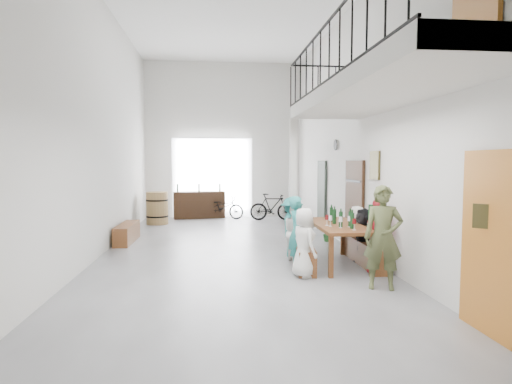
{
  "coord_description": "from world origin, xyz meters",
  "views": [
    {
      "loc": [
        -0.41,
        -9.38,
        1.96
      ],
      "look_at": [
        0.51,
        -0.5,
        1.34
      ],
      "focal_mm": 30.0,
      "sensor_mm": 36.0,
      "label": 1
    }
  ],
  "objects": [
    {
      "name": "floor",
      "position": [
        0.0,
        0.0,
        0.0
      ],
      "size": [
        12.0,
        12.0,
        0.0
      ],
      "primitive_type": "plane",
      "color": "slate",
      "rests_on": "ground"
    },
    {
      "name": "guest_right_b",
      "position": [
        2.46,
        -1.52,
        0.54
      ],
      "size": [
        0.42,
        1.03,
        1.08
      ],
      "primitive_type": "imported",
      "rotation": [
        0.0,
        0.0,
        -1.47
      ],
      "color": "black",
      "rests_on": "ground"
    },
    {
      "name": "guest_left_d",
      "position": [
        1.23,
        -0.68,
        0.62
      ],
      "size": [
        0.58,
        0.87,
        1.24
      ],
      "primitive_type": "imported",
      "rotation": [
        0.0,
        0.0,
        1.41
      ],
      "color": "teal",
      "rests_on": "ground"
    },
    {
      "name": "right_wall_decor",
      "position": [
        2.7,
        -1.87,
        1.74
      ],
      "size": [
        0.07,
        8.28,
        5.07
      ],
      "color": "#B0651E",
      "rests_on": "ground"
    },
    {
      "name": "bench_inner",
      "position": [
        1.3,
        -1.47,
        0.22
      ],
      "size": [
        0.53,
        1.94,
        0.44
      ],
      "primitive_type": "cube",
      "rotation": [
        0.0,
        0.0,
        -0.12
      ],
      "color": "brown",
      "rests_on": "ground"
    },
    {
      "name": "bicycle_far",
      "position": [
        1.6,
        4.81,
        0.45
      ],
      "size": [
        1.54,
        0.53,
        0.91
      ],
      "primitive_type": "imported",
      "rotation": [
        0.0,
        0.0,
        1.5
      ],
      "color": "black",
      "rests_on": "ground"
    },
    {
      "name": "bench_wall",
      "position": [
        2.49,
        -1.48,
        0.23
      ],
      "size": [
        0.28,
        1.98,
        0.45
      ],
      "primitive_type": "cube",
      "rotation": [
        0.0,
        0.0,
        -0.01
      ],
      "color": "brown",
      "rests_on": "ground"
    },
    {
      "name": "guest_right_c",
      "position": [
        2.56,
        -0.9,
        0.53
      ],
      "size": [
        0.37,
        0.54,
        1.06
      ],
      "primitive_type": "imported",
      "rotation": [
        0.0,
        0.0,
        -1.64
      ],
      "color": "silver",
      "rests_on": "ground"
    },
    {
      "name": "guest_right_a",
      "position": [
        2.5,
        -2.17,
        0.66
      ],
      "size": [
        0.5,
        0.83,
        1.32
      ],
      "primitive_type": "imported",
      "rotation": [
        0.0,
        0.0,
        -1.33
      ],
      "color": "red",
      "rests_on": "ground"
    },
    {
      "name": "room_walls",
      "position": [
        0.0,
        0.0,
        3.55
      ],
      "size": [
        12.0,
        12.0,
        12.0
      ],
      "color": "silver",
      "rests_on": "ground"
    },
    {
      "name": "serving_counter",
      "position": [
        -0.87,
        5.65,
        0.47
      ],
      "size": [
        1.82,
        0.75,
        0.93
      ],
      "primitive_type": "cube",
      "rotation": [
        0.0,
        0.0,
        0.15
      ],
      "color": "#371F11",
      "rests_on": "ground"
    },
    {
      "name": "host_standing",
      "position": [
        2.21,
        -3.1,
        0.8
      ],
      "size": [
        0.68,
        0.55,
        1.61
      ],
      "primitive_type": "imported",
      "rotation": [
        0.0,
        0.0,
        -0.32
      ],
      "color": "#464C2B",
      "rests_on": "ground"
    },
    {
      "name": "oak_barrel",
      "position": [
        -2.15,
        4.31,
        0.51
      ],
      "size": [
        0.69,
        0.69,
        1.02
      ],
      "color": "olive",
      "rests_on": "ground"
    },
    {
      "name": "tableware",
      "position": [
        1.94,
        -1.81,
        0.94
      ],
      "size": [
        0.44,
        1.16,
        0.35
      ],
      "color": "#113316",
      "rests_on": "tasting_table"
    },
    {
      "name": "gateway_portal",
      "position": [
        -0.4,
        5.94,
        1.4
      ],
      "size": [
        2.8,
        0.08,
        2.8
      ],
      "primitive_type": "cube",
      "color": "white",
      "rests_on": "ground"
    },
    {
      "name": "side_bench",
      "position": [
        -2.5,
        1.28,
        0.22
      ],
      "size": [
        0.37,
        1.6,
        0.45
      ],
      "primitive_type": "cube",
      "rotation": [
        0.0,
        0.0,
        -0.01
      ],
      "color": "brown",
      "rests_on": "ground"
    },
    {
      "name": "tasting_table",
      "position": [
        1.96,
        -1.53,
        0.71
      ],
      "size": [
        0.89,
        2.09,
        0.79
      ],
      "rotation": [
        0.0,
        0.0,
        -0.02
      ],
      "color": "brown",
      "rests_on": "ground"
    },
    {
      "name": "potted_plant",
      "position": [
        2.45,
        0.85,
        0.21
      ],
      "size": [
        0.43,
        0.39,
        0.41
      ],
      "primitive_type": "imported",
      "rotation": [
        0.0,
        0.0,
        -0.2
      ],
      "color": "#1E4E21",
      "rests_on": "ground"
    },
    {
      "name": "counter_bottles",
      "position": [
        -0.87,
        5.66,
        1.07
      ],
      "size": [
        1.52,
        0.22,
        0.28
      ],
      "color": "#113316",
      "rests_on": "serving_counter"
    },
    {
      "name": "bicycle_near",
      "position": [
        -0.05,
        5.4,
        0.41
      ],
      "size": [
        1.62,
        1.15,
        0.81
      ],
      "primitive_type": "imported",
      "rotation": [
        0.0,
        0.0,
        1.12
      ],
      "color": "black",
      "rests_on": "ground"
    },
    {
      "name": "guest_left_c",
      "position": [
        1.23,
        -1.12,
        0.58
      ],
      "size": [
        0.53,
        0.63,
        1.15
      ],
      "primitive_type": "imported",
      "rotation": [
        0.0,
        0.0,
        1.76
      ],
      "color": "silver",
      "rests_on": "ground"
    },
    {
      "name": "balcony",
      "position": [
        1.98,
        -3.13,
        2.96
      ],
      "size": [
        1.52,
        5.62,
        4.0
      ],
      "color": "silver",
      "rests_on": "ground"
    },
    {
      "name": "guest_left_b",
      "position": [
        1.16,
        -1.65,
        0.67
      ],
      "size": [
        0.43,
        0.55,
        1.33
      ],
      "primitive_type": "imported",
      "rotation": [
        0.0,
        0.0,
        1.31
      ],
      "color": "teal",
      "rests_on": "ground"
    },
    {
      "name": "guest_left_a",
      "position": [
        1.14,
        -2.31,
        0.59
      ],
      "size": [
        0.53,
        0.66,
        1.19
      ],
      "primitive_type": "imported",
      "rotation": [
        0.0,
        0.0,
        1.87
      ],
      "color": "silver",
      "rests_on": "ground"
    }
  ]
}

